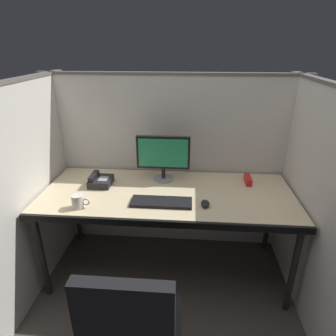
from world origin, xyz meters
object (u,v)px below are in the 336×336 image
(monitor_center, at_px, (163,155))
(keyboard_main, at_px, (161,202))
(computer_mouse, at_px, (205,204))
(desk_phone, at_px, (100,181))
(red_stapler, at_px, (248,180))
(desk, at_px, (167,199))
(coffee_mug, at_px, (78,201))

(monitor_center, relative_size, keyboard_main, 1.00)
(computer_mouse, bearing_deg, keyboard_main, 178.87)
(keyboard_main, bearing_deg, desk_phone, 153.48)
(monitor_center, relative_size, red_stapler, 2.87)
(desk, height_order, monitor_center, monitor_center)
(monitor_center, bearing_deg, keyboard_main, -86.62)
(coffee_mug, bearing_deg, computer_mouse, 6.11)
(desk_phone, bearing_deg, coffee_mug, -97.06)
(keyboard_main, height_order, coffee_mug, coffee_mug)
(red_stapler, bearing_deg, coffee_mug, -158.50)
(keyboard_main, bearing_deg, computer_mouse, -1.13)
(coffee_mug, height_order, red_stapler, coffee_mug)
(monitor_center, distance_m, red_stapler, 0.71)
(monitor_center, xyz_separation_m, coffee_mug, (-0.54, -0.49, -0.17))
(desk, distance_m, coffee_mug, 0.65)
(keyboard_main, height_order, red_stapler, red_stapler)
(computer_mouse, distance_m, coffee_mug, 0.87)
(keyboard_main, distance_m, desk_phone, 0.58)
(desk, relative_size, desk_phone, 10.00)
(keyboard_main, xyz_separation_m, red_stapler, (0.66, 0.38, 0.02))
(keyboard_main, bearing_deg, monitor_center, 93.38)
(desk, height_order, red_stapler, red_stapler)
(desk, bearing_deg, monitor_center, 102.45)
(monitor_center, distance_m, desk_phone, 0.54)
(red_stapler, bearing_deg, desk_phone, -173.94)
(desk_phone, bearing_deg, keyboard_main, -26.52)
(red_stapler, distance_m, desk_phone, 1.19)
(red_stapler, bearing_deg, monitor_center, 179.20)
(coffee_mug, relative_size, desk_phone, 0.66)
(monitor_center, relative_size, desk_phone, 2.26)
(desk_phone, bearing_deg, computer_mouse, -17.78)
(coffee_mug, bearing_deg, desk, 23.43)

